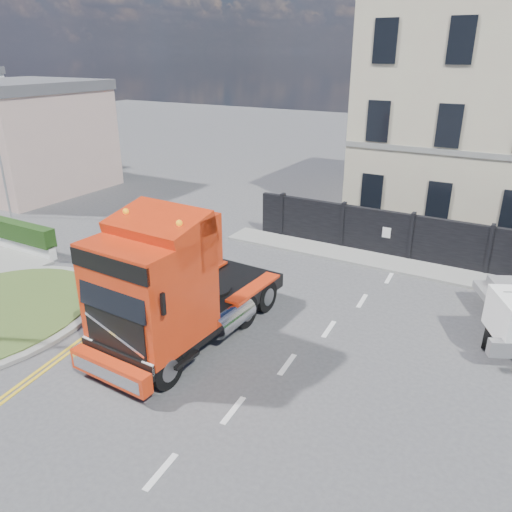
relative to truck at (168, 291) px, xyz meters
The scene contains 6 objects.
ground 2.33m from the truck, 71.91° to the left, with size 120.00×120.00×0.00m, color #424244.
seaside_bldg_pink 22.15m from the truck, 152.19° to the left, with size 8.00×8.00×6.00m, color #B99890.
hoarding_fence 12.49m from the truck, 55.92° to the left, with size 18.80×0.25×2.00m.
georgian_building 19.34m from the truck, 70.16° to the left, with size 12.30×10.30×12.80m.
pavement_far 11.55m from the truck, 55.68° to the left, with size 20.00×1.60×0.12m, color gray.
truck is the anchor object (origin of this frame).
Camera 1 is at (8.07, -11.13, 8.19)m, focal length 35.00 mm.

